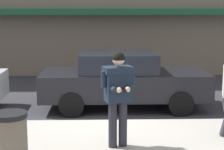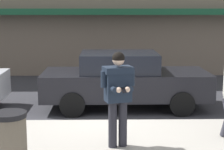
% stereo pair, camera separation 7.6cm
% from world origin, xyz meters
% --- Properties ---
extents(ground_plane, '(80.00, 80.00, 0.00)m').
position_xyz_m(ground_plane, '(0.00, 0.00, 0.00)').
color(ground_plane, '#333338').
extents(curb_paint_line, '(28.00, 0.12, 0.01)m').
position_xyz_m(curb_paint_line, '(1.00, 0.05, 0.00)').
color(curb_paint_line, silver).
rests_on(curb_paint_line, ground).
extents(parked_sedan_mid, '(4.52, 1.96, 1.54)m').
position_xyz_m(parked_sedan_mid, '(0.63, 1.41, 0.79)').
color(parked_sedan_mid, black).
rests_on(parked_sedan_mid, ground).
extents(man_texting_on_phone, '(0.63, 0.64, 1.81)m').
position_xyz_m(man_texting_on_phone, '(0.35, -1.94, 1.25)').
color(man_texting_on_phone, '#23232B').
rests_on(man_texting_on_phone, sidewalk).
extents(trash_bin, '(0.55, 0.55, 0.98)m').
position_xyz_m(trash_bin, '(-1.38, -3.01, 0.63)').
color(trash_bin, '#665B4C').
rests_on(trash_bin, sidewalk).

